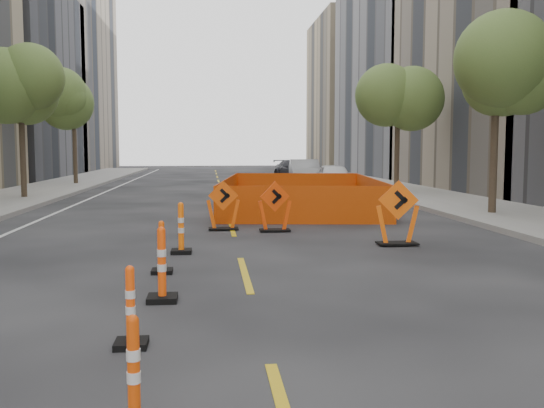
{
  "coord_description": "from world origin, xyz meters",
  "views": [
    {
      "loc": [
        -0.61,
        -6.46,
        2.2
      ],
      "look_at": [
        0.62,
        5.39,
        1.1
      ],
      "focal_mm": 40.0,
      "sensor_mm": 36.0,
      "label": 1
    }
  ],
  "objects": [
    {
      "name": "ground_plane",
      "position": [
        0.0,
        0.0,
        0.0
      ],
      "size": [
        140.0,
        140.0,
        0.0
      ],
      "primitive_type": "plane",
      "color": "black"
    },
    {
      "name": "sidewalk_right",
      "position": [
        9.0,
        12.0,
        0.07
      ],
      "size": [
        4.0,
        90.0,
        0.15
      ],
      "primitive_type": "cube",
      "color": "gray",
      "rests_on": "ground"
    },
    {
      "name": "bld_left_e",
      "position": [
        -17.0,
        55.6,
        10.0
      ],
      "size": [
        12.0,
        20.0,
        20.0
      ],
      "primitive_type": "cube",
      "color": "gray",
      "rests_on": "ground"
    },
    {
      "name": "bld_right_d",
      "position": [
        17.0,
        40.2,
        10.0
      ],
      "size": [
        12.0,
        18.0,
        20.0
      ],
      "primitive_type": "cube",
      "color": "gray",
      "rests_on": "ground"
    },
    {
      "name": "bld_right_e",
      "position": [
        17.0,
        58.6,
        8.0
      ],
      "size": [
        12.0,
        14.0,
        16.0
      ],
      "primitive_type": "cube",
      "color": "tan",
      "rests_on": "ground"
    },
    {
      "name": "tree_l_c",
      "position": [
        -8.4,
        20.0,
        4.53
      ],
      "size": [
        2.8,
        2.8,
        5.95
      ],
      "color": "#382B1E",
      "rests_on": "ground"
    },
    {
      "name": "tree_l_d",
      "position": [
        -8.4,
        30.0,
        4.53
      ],
      "size": [
        2.8,
        2.8,
        5.95
      ],
      "color": "#382B1E",
      "rests_on": "ground"
    },
    {
      "name": "tree_r_b",
      "position": [
        8.4,
        12.0,
        4.53
      ],
      "size": [
        2.8,
        2.8,
        5.95
      ],
      "color": "#382B1E",
      "rests_on": "ground"
    },
    {
      "name": "tree_r_c",
      "position": [
        8.4,
        22.0,
        4.53
      ],
      "size": [
        2.8,
        2.8,
        5.95
      ],
      "color": "#382B1E",
      "rests_on": "ground"
    },
    {
      "name": "channelizer_2",
      "position": [
        -1.21,
        -1.77,
        0.46
      ],
      "size": [
        0.36,
        0.36,
        0.91
      ],
      "primitive_type": null,
      "color": "#D64209",
      "rests_on": "ground"
    },
    {
      "name": "channelizer_3",
      "position": [
        -1.49,
        0.23,
        0.46
      ],
      "size": [
        0.36,
        0.36,
        0.92
      ],
      "primitive_type": null,
      "color": "#FF490A",
      "rests_on": "ground"
    },
    {
      "name": "channelizer_4",
      "position": [
        -1.3,
        2.22,
        0.54
      ],
      "size": [
        0.43,
        0.43,
        1.09
      ],
      "primitive_type": null,
      "color": "#FA490A",
      "rests_on": "ground"
    },
    {
      "name": "channelizer_5",
      "position": [
        -1.45,
        4.22,
        0.47
      ],
      "size": [
        0.37,
        0.37,
        0.93
      ],
      "primitive_type": null,
      "color": "#FA520A",
      "rests_on": "ground"
    },
    {
      "name": "channelizer_6",
      "position": [
        -1.2,
        6.22,
        0.54
      ],
      "size": [
        0.43,
        0.43,
        1.08
      ],
      "primitive_type": null,
      "color": "#FF630A",
      "rests_on": "ground"
    },
    {
      "name": "chevron_sign_left",
      "position": [
        -0.24,
        9.75,
        0.67
      ],
      "size": [
        0.94,
        0.63,
        1.33
      ],
      "primitive_type": null,
      "rotation": [
        0.0,
        0.0,
        -0.11
      ],
      "color": "#DA4B09",
      "rests_on": "ground"
    },
    {
      "name": "chevron_sign_center",
      "position": [
        1.11,
        9.32,
        0.67
      ],
      "size": [
        0.98,
        0.7,
        1.34
      ],
      "primitive_type": null,
      "rotation": [
        0.0,
        0.0,
        0.2
      ],
      "color": "#DF3D09",
      "rests_on": "ground"
    },
    {
      "name": "chevron_sign_right",
      "position": [
        3.63,
        6.78,
        0.74
      ],
      "size": [
        1.1,
        0.81,
        1.48
      ],
      "primitive_type": null,
      "rotation": [
        0.0,
        0.0,
        -0.24
      ],
      "color": "#EB5609",
      "rests_on": "ground"
    },
    {
      "name": "safety_fence",
      "position": [
        2.65,
        15.17,
        0.56
      ],
      "size": [
        6.23,
        9.45,
        1.11
      ],
      "primitive_type": null,
      "rotation": [
        0.0,
        0.0,
        -0.12
      ],
      "color": "#FF590D",
      "rests_on": "ground"
    },
    {
      "name": "parked_car_near",
      "position": [
        5.68,
        23.71,
        0.71
      ],
      "size": [
        1.97,
        4.29,
        1.43
      ],
      "primitive_type": "imported",
      "rotation": [
        0.0,
        0.0,
        -0.07
      ],
      "color": "white",
      "rests_on": "ground"
    },
    {
      "name": "parked_car_mid",
      "position": [
        4.97,
        28.74,
        0.77
      ],
      "size": [
        1.97,
        4.78,
        1.54
      ],
      "primitive_type": "imported",
      "rotation": [
        0.0,
        0.0,
        -0.07
      ],
      "color": "#9B9CA0",
      "rests_on": "ground"
    },
    {
      "name": "parked_car_far",
      "position": [
        5.23,
        34.12,
        0.71
      ],
      "size": [
        2.93,
        5.18,
        1.41
      ],
      "primitive_type": "imported",
      "rotation": [
        0.0,
        0.0,
        0.2
      ],
      "color": "black",
      "rests_on": "ground"
    }
  ]
}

